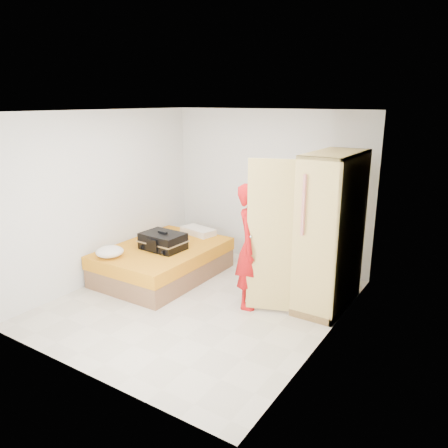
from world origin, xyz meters
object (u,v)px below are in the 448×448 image
Objects in this scene: suitcase at (163,241)px; round_cushion at (110,252)px; bed at (163,261)px; person at (252,246)px; wardrobe at (326,236)px.

round_cushion is (-0.44, -0.69, -0.05)m from suitcase.
person is (1.68, -0.13, 0.60)m from bed.
wardrobe reaches higher than round_cushion.
suitcase reaches higher than bed.
wardrobe is at bearing -68.37° from person.
suitcase is (0.08, -0.08, 0.38)m from bed.
suitcase reaches higher than round_cushion.
wardrobe is 3.12m from round_cushion.
person is at bearing -147.53° from wardrobe.
suitcase is (-2.42, -0.48, -0.37)m from wardrobe.
suitcase is at bearing -168.77° from wardrobe.
person is 1.62m from suitcase.
person is at bearing -4.33° from bed.
round_cushion reaches higher than bed.
person is (-0.82, -0.52, -0.15)m from wardrobe.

